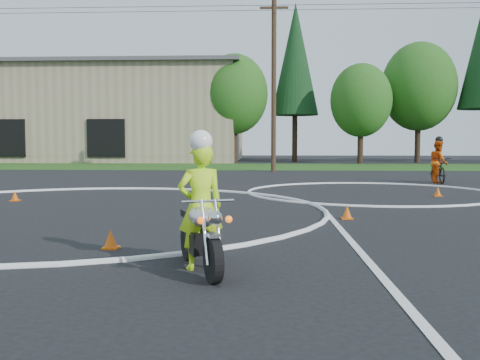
{
  "coord_description": "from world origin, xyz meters",
  "views": [
    {
      "loc": [
        4.58,
        -9.59,
        1.64
      ],
      "look_at": [
        4.21,
        -1.87,
        1.1
      ],
      "focal_mm": 40.0,
      "sensor_mm": 36.0,
      "label": 1
    }
  ],
  "objects": [
    {
      "name": "ground",
      "position": [
        0.0,
        0.0,
        0.0
      ],
      "size": [
        120.0,
        120.0,
        0.0
      ],
      "primitive_type": "plane",
      "color": "black",
      "rests_on": "ground"
    },
    {
      "name": "grass_strip",
      "position": [
        0.0,
        27.0,
        0.01
      ],
      "size": [
        120.0,
        10.0,
        0.02
      ],
      "primitive_type": "cube",
      "color": "#1E4714",
      "rests_on": "ground"
    },
    {
      "name": "course_markings",
      "position": [
        2.17,
        4.35,
        0.01
      ],
      "size": [
        19.05,
        19.05,
        0.12
      ],
      "color": "silver",
      "rests_on": "ground"
    },
    {
      "name": "primary_motorcycle",
      "position": [
        3.76,
        -2.9,
        0.47
      ],
      "size": [
        0.84,
        1.76,
        0.97
      ],
      "rotation": [
        0.0,
        0.0,
        0.37
      ],
      "color": "black",
      "rests_on": "ground"
    },
    {
      "name": "rider_primary_grp",
      "position": [
        3.74,
        -2.77,
        0.87
      ],
      "size": [
        0.7,
        0.58,
        1.8
      ],
      "rotation": [
        0.0,
        0.0,
        0.37
      ],
      "color": "#C1FD1A",
      "rests_on": "ground"
    },
    {
      "name": "rider_second_grp",
      "position": [
        11.61,
        12.55,
        0.67
      ],
      "size": [
        0.79,
        2.02,
        1.91
      ],
      "rotation": [
        0.0,
        0.0,
        -0.05
      ],
      "color": "black",
      "rests_on": "ground"
    },
    {
      "name": "traffic_cones",
      "position": [
        2.32,
        1.65,
        0.14
      ],
      "size": [
        14.34,
        11.43,
        0.3
      ],
      "color": "#D8530B",
      "rests_on": "ground"
    },
    {
      "name": "warehouse",
      "position": [
        -18.0,
        39.99,
        4.16
      ],
      "size": [
        41.0,
        17.0,
        8.3
      ],
      "color": "tan",
      "rests_on": "ground"
    },
    {
      "name": "treeline",
      "position": [
        14.78,
        34.61,
        6.62
      ],
      "size": [
        38.2,
        8.1,
        14.52
      ],
      "color": "#382619",
      "rests_on": "ground"
    },
    {
      "name": "utility_poles",
      "position": [
        5.0,
        21.0,
        5.2
      ],
      "size": [
        41.6,
        1.12,
        10.0
      ],
      "color": "#473321",
      "rests_on": "ground"
    }
  ]
}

